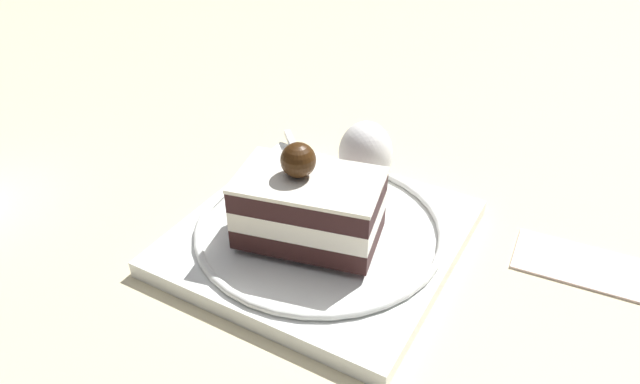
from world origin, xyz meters
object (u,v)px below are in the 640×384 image
whipped_cream_dollop (365,154)px  cake_slice (311,203)px  dessert_plate (320,234)px  folded_napkin (578,263)px  fork (302,166)px

whipped_cream_dollop → cake_slice: bearing=-4.5°
dessert_plate → folded_napkin: size_ratio=2.26×
whipped_cream_dollop → folded_napkin: whipped_cream_dollop is taller
fork → whipped_cream_dollop: bearing=95.0°
whipped_cream_dollop → folded_napkin: bearing=90.1°
whipped_cream_dollop → fork: whipped_cream_dollop is taller
whipped_cream_dollop → fork: (0.01, -0.06, -0.03)m
cake_slice → dessert_plate: bearing=177.3°
fork → folded_napkin: fork is taller
fork → folded_napkin: 0.24m
folded_napkin → cake_slice: bearing=-66.0°
fork → folded_napkin: bearing=91.3°
cake_slice → whipped_cream_dollop: cake_slice is taller
whipped_cream_dollop → folded_napkin: size_ratio=0.61×
cake_slice → folded_napkin: cake_slice is taller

